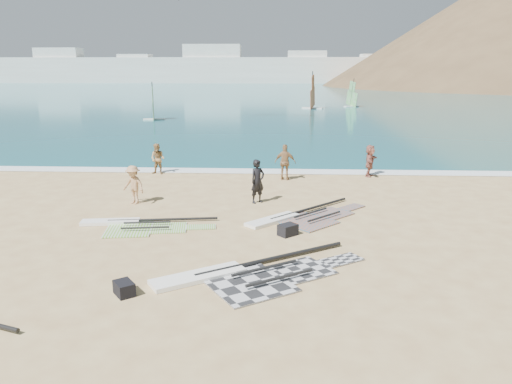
{
  "coord_description": "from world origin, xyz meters",
  "views": [
    {
      "loc": [
        2.05,
        -13.75,
        5.52
      ],
      "look_at": [
        1.17,
        4.0,
        1.0
      ],
      "focal_mm": 35.0,
      "sensor_mm": 36.0,
      "label": 1
    }
  ],
  "objects_px": {
    "beachgoer_left": "(158,159)",
    "beachgoer_mid": "(133,185)",
    "rig_green": "(136,225)",
    "rig_orange": "(301,217)",
    "gear_bag_near": "(288,230)",
    "beachgoer_back": "(285,162)",
    "person_wetsuit": "(258,181)",
    "gear_bag_far": "(124,288)",
    "beachgoer_right": "(370,161)",
    "rig_grey": "(248,274)"
  },
  "relations": [
    {
      "from": "rig_orange",
      "to": "beachgoer_left",
      "type": "relative_size",
      "value": 2.93
    },
    {
      "from": "person_wetsuit",
      "to": "beachgoer_mid",
      "type": "relative_size",
      "value": 1.14
    },
    {
      "from": "rig_orange",
      "to": "beachgoer_right",
      "type": "relative_size",
      "value": 2.89
    },
    {
      "from": "rig_grey",
      "to": "beachgoer_right",
      "type": "height_order",
      "value": "beachgoer_right"
    },
    {
      "from": "beachgoer_mid",
      "to": "beachgoer_right",
      "type": "height_order",
      "value": "beachgoer_right"
    },
    {
      "from": "rig_grey",
      "to": "rig_green",
      "type": "xyz_separation_m",
      "value": [
        -4.24,
        4.06,
        -0.0
      ]
    },
    {
      "from": "rig_green",
      "to": "beachgoer_mid",
      "type": "height_order",
      "value": "beachgoer_mid"
    },
    {
      "from": "rig_green",
      "to": "person_wetsuit",
      "type": "xyz_separation_m",
      "value": [
        4.15,
        3.37,
        0.86
      ]
    },
    {
      "from": "rig_green",
      "to": "beachgoer_left",
      "type": "xyz_separation_m",
      "value": [
        -1.3,
        8.72,
        0.75
      ]
    },
    {
      "from": "beachgoer_back",
      "to": "rig_orange",
      "type": "bearing_deg",
      "value": 103.46
    },
    {
      "from": "gear_bag_near",
      "to": "beachgoer_back",
      "type": "distance_m",
      "value": 8.4
    },
    {
      "from": "beachgoer_back",
      "to": "beachgoer_mid",
      "type": "bearing_deg",
      "value": 45.49
    },
    {
      "from": "gear_bag_near",
      "to": "beachgoer_mid",
      "type": "bearing_deg",
      "value": 149.64
    },
    {
      "from": "rig_green",
      "to": "gear_bag_near",
      "type": "distance_m",
      "value": 5.4
    },
    {
      "from": "rig_green",
      "to": "beachgoer_right",
      "type": "bearing_deg",
      "value": 33.92
    },
    {
      "from": "beachgoer_right",
      "to": "rig_green",
      "type": "bearing_deg",
      "value": 152.69
    },
    {
      "from": "beachgoer_mid",
      "to": "gear_bag_far",
      "type": "bearing_deg",
      "value": -49.25
    },
    {
      "from": "rig_green",
      "to": "gear_bag_near",
      "type": "relative_size",
      "value": 8.24
    },
    {
      "from": "gear_bag_near",
      "to": "beachgoer_left",
      "type": "distance_m",
      "value": 11.53
    },
    {
      "from": "rig_orange",
      "to": "gear_bag_near",
      "type": "relative_size",
      "value": 7.87
    },
    {
      "from": "gear_bag_far",
      "to": "beachgoer_right",
      "type": "bearing_deg",
      "value": 59.25
    },
    {
      "from": "rig_orange",
      "to": "rig_grey",
      "type": "bearing_deg",
      "value": -152.69
    },
    {
      "from": "beachgoer_left",
      "to": "beachgoer_mid",
      "type": "xyz_separation_m",
      "value": [
        0.39,
        -5.73,
        -0.01
      ]
    },
    {
      "from": "gear_bag_far",
      "to": "beachgoer_left",
      "type": "relative_size",
      "value": 0.35
    },
    {
      "from": "gear_bag_far",
      "to": "beachgoer_mid",
      "type": "relative_size",
      "value": 0.36
    },
    {
      "from": "rig_grey",
      "to": "rig_green",
      "type": "bearing_deg",
      "value": 102.86
    },
    {
      "from": "rig_green",
      "to": "rig_orange",
      "type": "height_order",
      "value": "rig_orange"
    },
    {
      "from": "gear_bag_near",
      "to": "beachgoer_mid",
      "type": "relative_size",
      "value": 0.38
    },
    {
      "from": "beachgoer_left",
      "to": "beachgoer_right",
      "type": "xyz_separation_m",
      "value": [
        10.93,
        0.0,
        0.01
      ]
    },
    {
      "from": "rig_orange",
      "to": "beachgoer_mid",
      "type": "bearing_deg",
      "value": 119.98
    },
    {
      "from": "rig_orange",
      "to": "beachgoer_back",
      "type": "xyz_separation_m",
      "value": [
        -0.57,
        6.47,
        0.84
      ]
    },
    {
      "from": "rig_orange",
      "to": "beachgoer_right",
      "type": "height_order",
      "value": "beachgoer_right"
    },
    {
      "from": "rig_orange",
      "to": "beachgoer_mid",
      "type": "relative_size",
      "value": 2.97
    },
    {
      "from": "rig_orange",
      "to": "gear_bag_near",
      "type": "distance_m",
      "value": 1.98
    },
    {
      "from": "rig_green",
      "to": "beachgoer_mid",
      "type": "xyz_separation_m",
      "value": [
        -0.91,
        2.99,
        0.75
      ]
    },
    {
      "from": "person_wetsuit",
      "to": "beachgoer_back",
      "type": "distance_m",
      "value": 4.48
    },
    {
      "from": "gear_bag_far",
      "to": "beachgoer_mid",
      "type": "height_order",
      "value": "beachgoer_mid"
    },
    {
      "from": "gear_bag_far",
      "to": "beachgoer_back",
      "type": "height_order",
      "value": "beachgoer_back"
    },
    {
      "from": "beachgoer_mid",
      "to": "rig_green",
      "type": "bearing_deg",
      "value": -46.85
    },
    {
      "from": "rig_grey",
      "to": "beachgoer_mid",
      "type": "distance_m",
      "value": 8.77
    },
    {
      "from": "gear_bag_near",
      "to": "beachgoer_back",
      "type": "xyz_separation_m",
      "value": [
        -0.04,
        8.37,
        0.7
      ]
    },
    {
      "from": "gear_bag_far",
      "to": "beachgoer_right",
      "type": "height_order",
      "value": "beachgoer_right"
    },
    {
      "from": "rig_orange",
      "to": "beachgoer_back",
      "type": "relative_size",
      "value": 2.65
    },
    {
      "from": "rig_orange",
      "to": "beachgoer_left",
      "type": "bearing_deg",
      "value": 88.33
    },
    {
      "from": "rig_orange",
      "to": "beachgoer_back",
      "type": "distance_m",
      "value": 6.54
    },
    {
      "from": "rig_grey",
      "to": "rig_green",
      "type": "distance_m",
      "value": 5.87
    },
    {
      "from": "gear_bag_near",
      "to": "beachgoer_right",
      "type": "height_order",
      "value": "beachgoer_right"
    },
    {
      "from": "rig_grey",
      "to": "rig_orange",
      "type": "xyz_separation_m",
      "value": [
        1.64,
        5.29,
        -0.0
      ]
    },
    {
      "from": "beachgoer_left",
      "to": "beachgoer_mid",
      "type": "height_order",
      "value": "beachgoer_left"
    },
    {
      "from": "rig_orange",
      "to": "beachgoer_mid",
      "type": "distance_m",
      "value": 7.06
    }
  ]
}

